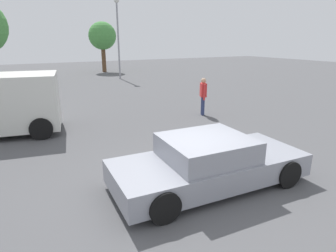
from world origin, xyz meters
name	(u,v)px	position (x,y,z in m)	size (l,w,h in m)	color
ground_plane	(191,185)	(0.00, 0.00, 0.00)	(80.00, 80.00, 0.00)	#515154
sedan_foreground	(209,163)	(0.36, -0.16, 0.55)	(4.62, 2.16, 1.17)	gray
pedestrian	(203,93)	(4.02, 5.24, 0.98)	(0.38, 0.53, 1.65)	navy
light_post_near	(118,25)	(4.94, 18.82, 4.42)	(0.44, 0.44, 6.52)	gray
tree_back_center	(102,36)	(5.39, 24.93, 3.57)	(2.77, 2.77, 5.01)	brown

